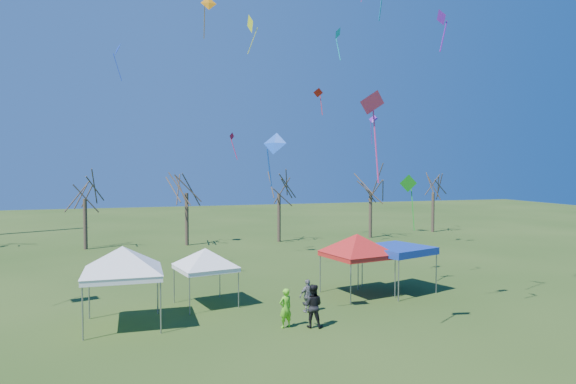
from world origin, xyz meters
name	(u,v)px	position (x,y,z in m)	size (l,w,h in m)	color
ground	(300,322)	(0.00, 0.00, 0.00)	(140.00, 140.00, 0.00)	#274215
tree_1	(84,181)	(-10.77, 24.65, 5.79)	(3.42, 3.42, 7.54)	#3D2D21
tree_2	(186,174)	(-2.37, 24.38, 6.29)	(3.71, 3.71, 8.18)	#3D2D21
tree_3	(279,176)	(6.03, 24.04, 6.08)	(3.59, 3.59, 7.91)	#3D2D21
tree_4	(371,176)	(15.36, 24.00, 6.06)	(3.58, 3.58, 7.89)	#3D2D21
tree_5	(433,178)	(23.72, 26.07, 5.73)	(3.39, 3.39, 7.46)	#3D2D21
tent_white_west	(122,252)	(-7.50, 1.82, 3.27)	(4.59, 4.59, 4.05)	gray
tent_white_mid	(205,252)	(-3.59, 4.12, 2.68)	(3.69, 3.69, 3.33)	gray
tent_red	(357,238)	(4.54, 3.79, 3.10)	(4.27, 4.27, 3.84)	gray
tent_blue	(397,250)	(6.97, 3.80, 2.33)	(4.08, 4.08, 2.54)	gray
person_dark	(313,306)	(0.33, -0.80, 0.94)	(0.91, 0.71, 1.88)	black
person_grey	(308,296)	(0.91, 1.44, 0.79)	(0.93, 0.39, 1.58)	slate
person_green	(285,308)	(-0.81, -0.49, 0.85)	(0.62, 0.41, 1.71)	#63D422
kite_19	(318,93)	(8.12, 19.36, 13.14)	(0.89, 0.62, 2.32)	red
kite_11	(251,24)	(1.74, 16.83, 17.69)	(0.82, 1.41, 3.07)	#EDFA1A
kite_12	(373,119)	(15.84, 24.59, 11.61)	(1.04, 1.10, 2.93)	#6918AB
kite_24	(208,4)	(-2.60, 9.08, 16.47)	(0.95, 0.56, 2.46)	orange
kite_22	(232,138)	(1.07, 21.09, 9.37)	(0.80, 0.78, 2.29)	#BF113A
kite_2	(117,49)	(-7.93, 22.06, 16.29)	(0.74, 1.27, 3.02)	#1435D6
kite_1	(275,144)	(-1.15, 0.00, 7.94)	(1.15, 1.04, 2.39)	blue
kite_5	(372,104)	(1.74, -3.50, 9.35)	(1.20, 0.90, 3.56)	#D22E79
kite_9	(442,18)	(5.35, -2.63, 13.10)	(0.34, 0.71, 1.80)	purple
kite_17	(408,184)	(8.23, 4.81, 5.94)	(1.07, 0.62, 3.25)	#179519
kite_18	(338,34)	(4.02, 5.40, 14.32)	(0.72, 0.75, 1.82)	#0DACCA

